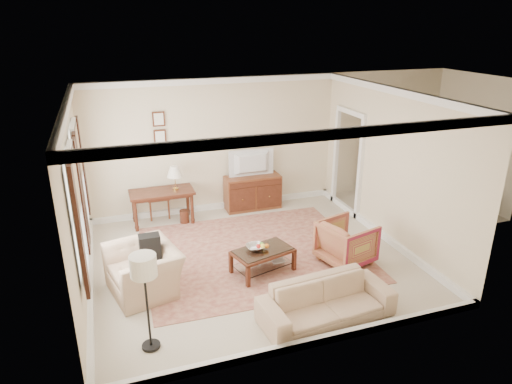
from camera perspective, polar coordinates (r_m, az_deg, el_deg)
room_shell at (r=7.36m, az=-0.73°, el=8.68°), size 5.51×5.01×2.91m
annex_bedroom at (r=11.07m, az=20.02°, el=0.10°), size 3.00×2.70×2.90m
window_front at (r=6.64m, az=-21.45°, el=-2.54°), size 0.12×1.56×1.80m
window_rear at (r=8.14m, az=-21.17°, el=1.72°), size 0.12×1.56×1.80m
doorway at (r=10.13m, az=11.35°, el=3.51°), size 0.10×1.12×2.25m
rug at (r=8.43m, az=-0.38°, el=-7.62°), size 3.98×3.44×0.01m
writing_desk at (r=9.60m, az=-11.69°, el=-0.50°), size 1.30×0.65×0.71m
desk_chair at (r=9.95m, az=-12.21°, el=-0.24°), size 0.49×0.49×1.05m
desk_lamp at (r=9.51m, az=-10.10°, el=1.73°), size 0.32×0.32×0.50m
framed_prints at (r=9.60m, az=-12.00°, el=7.86°), size 0.25×0.04×0.68m
sideboard at (r=10.23m, az=-0.43°, el=-0.02°), size 1.24×0.48×0.76m
tv at (r=9.93m, az=-0.41°, el=4.61°), size 0.97×0.56×0.13m
coffee_table at (r=7.71m, az=0.85°, el=-7.87°), size 1.11×0.83×0.42m
fruit_bowl at (r=7.64m, az=-0.10°, el=-6.82°), size 0.42×0.42×0.10m
book_a at (r=7.77m, az=-0.51°, el=-8.89°), size 0.22×0.23×0.38m
book_b at (r=7.89m, az=1.87°, el=-8.46°), size 0.28×0.04×0.38m
striped_armchair at (r=8.11m, az=11.26°, el=-5.94°), size 0.96×0.99×0.84m
club_armchair at (r=7.33m, az=-13.91°, el=-8.62°), size 0.97×1.27×0.98m
backpack at (r=7.29m, az=-13.14°, el=-6.50°), size 0.23×0.33×0.40m
sofa at (r=6.65m, az=8.84°, el=-12.69°), size 1.96×0.72×0.75m
floor_lamp at (r=5.82m, az=-13.83°, el=-9.79°), size 0.33×0.33×1.35m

